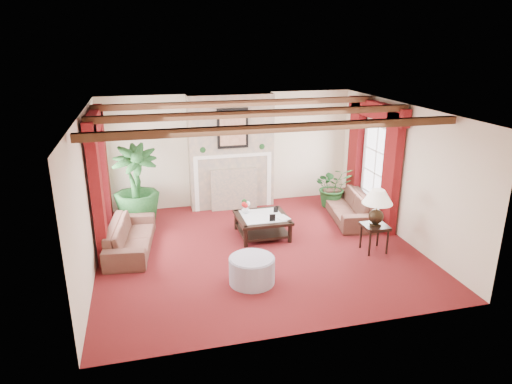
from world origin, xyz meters
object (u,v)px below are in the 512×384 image
object	(u,v)px
coffee_table	(262,226)
side_table	(374,238)
sofa_right	(349,202)
sofa_left	(130,232)
potted_palm	(137,202)
ottoman	(252,270)

from	to	relation	value
coffee_table	side_table	world-z (taller)	side_table
sofa_right	side_table	distance (m)	1.71
sofa_left	coffee_table	distance (m)	2.64
potted_palm	sofa_right	bearing A→B (deg)	-10.47
sofa_left	side_table	distance (m)	4.68
coffee_table	potted_palm	bearing A→B (deg)	152.26
coffee_table	side_table	size ratio (longest dim) A/B	1.94
sofa_left	ottoman	size ratio (longest dim) A/B	2.60
sofa_right	coffee_table	world-z (taller)	sofa_right
sofa_right	ottoman	xyz separation A→B (m)	(-2.82, -2.28, -0.17)
potted_palm	ottoman	bearing A→B (deg)	-59.85
sofa_left	potted_palm	xyz separation A→B (m)	(0.15, 1.36, 0.11)
sofa_left	coffee_table	bearing A→B (deg)	-81.65
side_table	coffee_table	bearing A→B (deg)	147.00
potted_palm	side_table	bearing A→B (deg)	-30.12
potted_palm	ottoman	world-z (taller)	potted_palm
sofa_right	ottoman	size ratio (longest dim) A/B	2.68
ottoman	coffee_table	bearing A→B (deg)	69.98
sofa_left	coffee_table	size ratio (longest dim) A/B	1.91
sofa_right	coffee_table	bearing A→B (deg)	-68.84
sofa_left	side_table	size ratio (longest dim) A/B	3.70
side_table	ottoman	distance (m)	2.63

